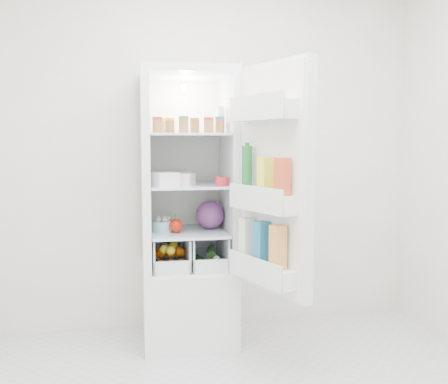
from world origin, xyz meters
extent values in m
cube|color=beige|center=(0.00, 1.50, 1.30)|extent=(3.00, 0.02, 2.60)
cube|color=silver|center=(-0.20, 1.21, 0.25)|extent=(0.60, 0.60, 0.50)
cube|color=silver|center=(-0.20, 1.21, 1.77)|extent=(0.60, 0.60, 0.05)
cube|color=silver|center=(-0.20, 1.49, 1.12)|extent=(0.60, 0.05, 1.25)
cube|color=silver|center=(-0.47, 1.21, 1.12)|extent=(0.05, 0.60, 1.25)
cube|color=silver|center=(0.07, 1.21, 1.12)|extent=(0.05, 0.60, 1.25)
cube|color=white|center=(-0.20, 1.46, 1.12)|extent=(0.50, 0.01, 1.25)
sphere|color=white|center=(-0.20, 1.42, 1.71)|extent=(0.05, 0.05, 0.05)
cube|color=silver|center=(-0.20, 1.19, 0.74)|extent=(0.49, 0.53, 0.01)
cube|color=silver|center=(-0.20, 1.19, 1.05)|extent=(0.49, 0.53, 0.02)
cube|color=silver|center=(-0.20, 1.19, 1.38)|extent=(0.49, 0.53, 0.02)
cylinder|color=#B21919|center=(-0.40, 1.05, 1.43)|extent=(0.06, 0.06, 0.08)
cylinder|color=gold|center=(-0.32, 1.10, 1.43)|extent=(0.06, 0.06, 0.08)
cylinder|color=#267226|center=(-0.24, 1.02, 1.43)|extent=(0.06, 0.06, 0.08)
cylinder|color=brown|center=(-0.16, 1.12, 1.43)|extent=(0.06, 0.06, 0.08)
cylinder|color=#B21919|center=(-0.08, 1.05, 1.43)|extent=(0.06, 0.06, 0.08)
cylinder|color=#194C8C|center=(0.00, 1.10, 1.43)|extent=(0.06, 0.06, 0.08)
cylinder|color=#BF8C19|center=(-0.36, 1.28, 1.43)|extent=(0.06, 0.06, 0.08)
cylinder|color=white|center=(0.01, 1.16, 1.48)|extent=(0.07, 0.07, 0.18)
cube|color=silver|center=(-0.36, 1.03, 1.10)|extent=(0.18, 0.18, 0.09)
cube|color=silver|center=(-0.24, 1.11, 1.10)|extent=(0.17, 0.17, 0.08)
cylinder|color=red|center=(-0.01, 1.01, 1.09)|extent=(0.10, 0.10, 0.06)
cube|color=#B9B9BD|center=(-0.31, 1.30, 1.08)|extent=(0.20, 0.17, 0.04)
sphere|color=#4D1D56|center=(-0.05, 1.23, 0.84)|extent=(0.19, 0.19, 0.19)
sphere|color=red|center=(-0.28, 1.13, 0.79)|extent=(0.09, 0.09, 0.09)
cylinder|color=#91C7D9|center=(-0.36, 1.19, 0.78)|extent=(0.17, 0.17, 0.07)
sphere|color=#DC500B|center=(-0.39, 1.06, 0.55)|extent=(0.07, 0.07, 0.07)
sphere|color=#DC500B|center=(-0.32, 1.06, 0.55)|extent=(0.07, 0.07, 0.07)
sphere|color=#DC500B|center=(-0.26, 1.06, 0.55)|extent=(0.07, 0.07, 0.07)
sphere|color=#DC500B|center=(-0.39, 1.19, 0.61)|extent=(0.07, 0.07, 0.07)
sphere|color=#DC500B|center=(-0.32, 1.19, 0.61)|extent=(0.07, 0.07, 0.07)
sphere|color=#DC500B|center=(-0.26, 1.19, 0.61)|extent=(0.07, 0.07, 0.07)
sphere|color=#F9F827|center=(-0.36, 1.12, 0.64)|extent=(0.06, 0.06, 0.06)
sphere|color=#F9F827|center=(-0.29, 1.24, 0.64)|extent=(0.06, 0.06, 0.06)
sphere|color=#F9F827|center=(-0.32, 1.08, 0.64)|extent=(0.06, 0.06, 0.06)
cylinder|color=#1F4F1A|center=(-0.12, 1.19, 0.54)|extent=(0.09, 0.21, 0.05)
cylinder|color=#1F4F1A|center=(-0.04, 1.24, 0.59)|extent=(0.08, 0.21, 0.05)
sphere|color=white|center=(-0.08, 1.06, 0.54)|extent=(0.05, 0.05, 0.05)
sphere|color=white|center=(-0.03, 1.08, 0.57)|extent=(0.05, 0.05, 0.05)
cube|color=silver|center=(0.24, 0.64, 1.12)|extent=(0.27, 0.58, 1.30)
cube|color=white|center=(0.20, 0.63, 1.12)|extent=(0.21, 0.53, 1.26)
cube|color=white|center=(0.16, 0.61, 1.50)|extent=(0.28, 0.51, 0.10)
cube|color=white|center=(0.16, 0.61, 1.00)|extent=(0.28, 0.51, 0.10)
cube|color=white|center=(0.16, 0.61, 0.60)|extent=(0.28, 0.51, 0.10)
sphere|color=#9F7747|center=(0.19, 0.50, 1.56)|extent=(0.05, 0.05, 0.05)
sphere|color=#9F7747|center=(0.17, 0.57, 1.56)|extent=(0.05, 0.05, 0.05)
sphere|color=#9F7747|center=(0.14, 0.65, 1.56)|extent=(0.05, 0.05, 0.05)
cylinder|color=#1B5F28|center=(0.10, 0.75, 1.18)|extent=(0.06, 0.06, 0.26)
cube|color=#FAFB37|center=(0.16, 0.58, 1.15)|extent=(0.08, 0.08, 0.20)
cube|color=#D74B26|center=(0.22, 0.44, 1.15)|extent=(0.08, 0.08, 0.20)
cube|color=white|center=(0.10, 0.75, 0.77)|extent=(0.09, 0.09, 0.24)
cube|color=teal|center=(0.15, 0.61, 0.77)|extent=(0.09, 0.09, 0.24)
cube|color=#F49E45|center=(0.20, 0.47, 0.77)|extent=(0.09, 0.09, 0.24)
camera|label=1|loc=(-0.55, -2.06, 1.33)|focal=40.00mm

